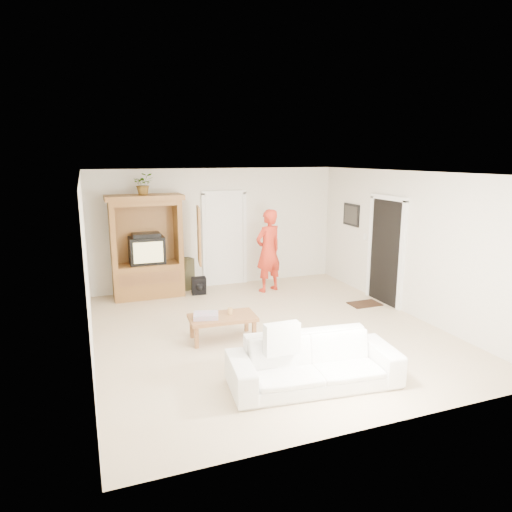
{
  "coord_description": "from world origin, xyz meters",
  "views": [
    {
      "loc": [
        -2.7,
        -6.67,
        2.85
      ],
      "look_at": [
        0.02,
        0.6,
        1.15
      ],
      "focal_mm": 32.0,
      "sensor_mm": 36.0,
      "label": 1
    }
  ],
  "objects_px": {
    "coffee_table": "(222,319)",
    "armoire": "(148,253)",
    "sofa": "(314,362)",
    "man": "(268,251)"
  },
  "relations": [
    {
      "from": "man",
      "to": "coffee_table",
      "type": "bearing_deg",
      "value": 34.22
    },
    {
      "from": "armoire",
      "to": "man",
      "type": "relative_size",
      "value": 1.19
    },
    {
      "from": "coffee_table",
      "to": "sofa",
      "type": "bearing_deg",
      "value": -67.11
    },
    {
      "from": "armoire",
      "to": "coffee_table",
      "type": "height_order",
      "value": "armoire"
    },
    {
      "from": "sofa",
      "to": "coffee_table",
      "type": "height_order",
      "value": "sofa"
    },
    {
      "from": "coffee_table",
      "to": "armoire",
      "type": "bearing_deg",
      "value": 108.47
    },
    {
      "from": "armoire",
      "to": "sofa",
      "type": "relative_size",
      "value": 0.98
    },
    {
      "from": "sofa",
      "to": "coffee_table",
      "type": "bearing_deg",
      "value": 116.02
    },
    {
      "from": "armoire",
      "to": "man",
      "type": "height_order",
      "value": "armoire"
    },
    {
      "from": "armoire",
      "to": "coffee_table",
      "type": "bearing_deg",
      "value": -74.55
    }
  ]
}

